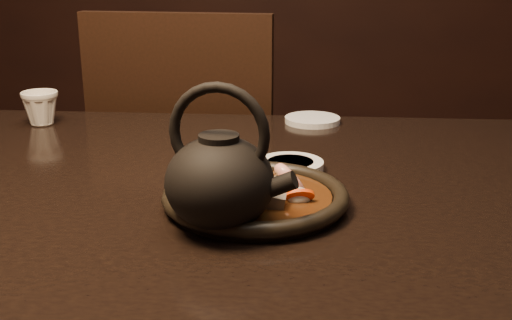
# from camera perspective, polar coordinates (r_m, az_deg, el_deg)

# --- Properties ---
(table) EXTENTS (1.60, 0.90, 0.75)m
(table) POSITION_cam_1_polar(r_m,az_deg,el_deg) (1.00, -13.83, -6.34)
(table) COLOR black
(table) RESTS_ON floor
(chair) EXTENTS (0.48, 0.48, 0.95)m
(chair) POSITION_cam_1_polar(r_m,az_deg,el_deg) (1.64, -5.45, -1.98)
(chair) COLOR black
(chair) RESTS_ON floor
(plate) EXTENTS (0.25, 0.25, 0.03)m
(plate) POSITION_cam_1_polar(r_m,az_deg,el_deg) (0.86, -0.04, -3.35)
(plate) COLOR black
(plate) RESTS_ON table
(stirfry) EXTENTS (0.14, 0.15, 0.06)m
(stirfry) POSITION_cam_1_polar(r_m,az_deg,el_deg) (0.86, 0.40, -3.05)
(stirfry) COLOR #3B1C0A
(stirfry) RESTS_ON plate
(soy_dish) EXTENTS (0.10, 0.10, 0.01)m
(soy_dish) POSITION_cam_1_polar(r_m,az_deg,el_deg) (1.01, 3.07, -0.50)
(soy_dish) COLOR white
(soy_dish) RESTS_ON table
(saucer_right) EXTENTS (0.11, 0.11, 0.01)m
(saucer_right) POSITION_cam_1_polar(r_m,az_deg,el_deg) (1.30, 5.04, 3.57)
(saucer_right) COLOR white
(saucer_right) RESTS_ON table
(tea_cup) EXTENTS (0.08, 0.07, 0.07)m
(tea_cup) POSITION_cam_1_polar(r_m,az_deg,el_deg) (1.34, -18.60, 4.50)
(tea_cup) COLOR silver
(tea_cup) RESTS_ON table
(teapot) EXTENTS (0.16, 0.13, 0.18)m
(teapot) POSITION_cam_1_polar(r_m,az_deg,el_deg) (0.77, -3.20, -1.56)
(teapot) COLOR black
(teapot) RESTS_ON table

